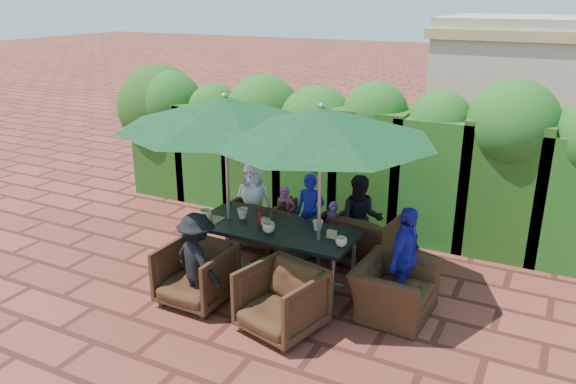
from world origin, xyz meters
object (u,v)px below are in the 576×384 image
at_px(umbrella_left, 225,112).
at_px(chair_far_right, 367,235).
at_px(chair_far_mid, 300,227).
at_px(chair_far_left, 260,218).
at_px(umbrella_right, 321,124).
at_px(chair_end_right, 394,282).
at_px(chair_near_left, 196,272).
at_px(chair_near_right, 281,298).
at_px(dining_table, 274,233).

xyz_separation_m(umbrella_left, chair_far_right, (1.62, 1.05, -1.80)).
bearing_deg(chair_far_mid, chair_far_left, 10.84).
height_order(umbrella_right, chair_end_right, umbrella_right).
xyz_separation_m(chair_far_mid, chair_near_left, (-0.51, -1.89, 0.03)).
bearing_deg(umbrella_left, chair_near_right, -37.69).
bearing_deg(umbrella_left, chair_end_right, -2.54).
bearing_deg(chair_near_left, chair_near_right, -3.25).
bearing_deg(umbrella_right, chair_near_left, -145.13).
xyz_separation_m(umbrella_right, chair_near_right, (-0.02, -0.96, -1.80)).
height_order(dining_table, chair_near_left, chair_near_left).
xyz_separation_m(umbrella_right, chair_far_mid, (-0.75, 1.01, -1.83)).
xyz_separation_m(dining_table, umbrella_right, (0.67, -0.08, 1.54)).
distance_m(umbrella_left, chair_end_right, 2.97).
bearing_deg(chair_far_mid, chair_near_right, 122.19).
bearing_deg(chair_near_right, chair_far_mid, 124.36).
xyz_separation_m(chair_far_mid, chair_end_right, (1.75, -1.04, 0.04)).
height_order(umbrella_right, chair_far_left, umbrella_right).
distance_m(dining_table, chair_far_right, 1.42).
bearing_deg(umbrella_left, chair_near_left, -83.56).
xyz_separation_m(chair_far_left, chair_near_right, (1.41, -1.99, 0.02)).
bearing_deg(chair_far_right, chair_far_left, 9.89).
height_order(dining_table, chair_near_right, chair_near_right).
bearing_deg(umbrella_left, chair_far_right, 32.98).
bearing_deg(dining_table, chair_near_right, -58.26).
distance_m(chair_far_right, chair_near_left, 2.51).
bearing_deg(chair_end_right, chair_near_left, 113.49).
xyz_separation_m(chair_far_right, chair_near_right, (-0.28, -2.09, 0.01)).
distance_m(chair_far_left, chair_far_mid, 0.69).
bearing_deg(chair_far_left, umbrella_left, 91.16).
relative_size(dining_table, chair_far_mid, 2.83).
xyz_separation_m(umbrella_right, chair_near_left, (-1.26, -0.88, -1.80)).
xyz_separation_m(umbrella_left, chair_far_left, (-0.07, 0.95, -1.82)).
xyz_separation_m(umbrella_right, chair_far_left, (-1.43, 1.02, -1.82)).
bearing_deg(chair_far_left, chair_far_mid, 175.74).
relative_size(umbrella_left, chair_end_right, 2.86).
height_order(dining_table, umbrella_left, umbrella_left).
bearing_deg(chair_far_mid, dining_table, 106.74).
height_order(umbrella_left, chair_far_mid, umbrella_left).
distance_m(umbrella_left, chair_far_left, 2.05).
distance_m(umbrella_right, chair_near_left, 2.37).
relative_size(dining_table, chair_near_right, 2.60).
distance_m(chair_far_left, chair_end_right, 2.65).
bearing_deg(chair_near_left, dining_table, 59.28).
relative_size(umbrella_left, chair_near_left, 3.36).
distance_m(umbrella_right, chair_far_right, 2.14).
relative_size(umbrella_right, chair_far_left, 3.45).
height_order(chair_far_right, chair_near_right, chair_near_right).
height_order(dining_table, chair_far_mid, chair_far_mid).
bearing_deg(umbrella_left, dining_table, 0.74).
relative_size(umbrella_right, chair_far_right, 3.33).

